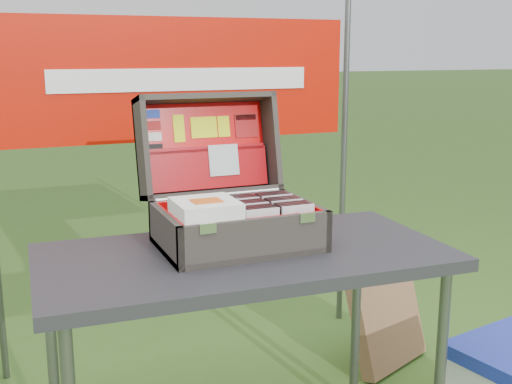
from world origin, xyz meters
name	(u,v)px	position (x,y,z in m)	size (l,w,h in m)	color
table	(245,368)	(-0.12, 0.06, 0.40)	(1.29, 0.64, 0.81)	#25262B
table_top	(245,257)	(-0.12, 0.06, 0.79)	(1.29, 0.64, 0.04)	#25262B
table_leg_fr	(440,376)	(0.47, -0.20, 0.38)	(0.04, 0.04, 0.77)	#59595B
table_leg_bl	(53,371)	(-0.70, 0.32, 0.38)	(0.04, 0.04, 0.77)	#59595B
table_leg_br	(356,316)	(0.47, 0.32, 0.38)	(0.04, 0.04, 0.77)	#59595B
suitcase	(231,172)	(-0.12, 0.18, 1.04)	(0.50, 0.51, 0.47)	#474039
suitcase_base_bottom	(238,243)	(-0.12, 0.12, 0.81)	(0.50, 0.35, 0.02)	#474039
suitcase_base_wall_front	(258,240)	(-0.12, -0.05, 0.87)	(0.50, 0.02, 0.13)	#474039
suitcase_base_wall_back	(220,214)	(-0.12, 0.29, 0.87)	(0.50, 0.02, 0.13)	#474039
suitcase_base_wall_left	(165,234)	(-0.36, 0.12, 0.87)	(0.02, 0.35, 0.13)	#474039
suitcase_base_wall_right	(304,219)	(0.12, 0.12, 0.87)	(0.02, 0.35, 0.13)	#474039
suitcase_liner_floor	(238,239)	(-0.12, 0.12, 0.83)	(0.46, 0.32, 0.01)	#EE0100
suitcase_latch_left	(208,228)	(-0.28, -0.06, 0.93)	(0.05, 0.01, 0.03)	silver
suitcase_latch_right	(307,217)	(0.04, -0.06, 0.93)	(0.05, 0.01, 0.03)	silver
suitcase_hinge	(219,195)	(-0.12, 0.30, 0.94)	(0.02, 0.02, 0.45)	silver
suitcase_lid_back	(204,147)	(-0.12, 0.45, 1.09)	(0.50, 0.35, 0.02)	#474039
suitcase_lid_rim_far	(205,98)	(-0.12, 0.43, 1.26)	(0.50, 0.02, 0.13)	#474039
suitcase_lid_rim_near	(213,192)	(-0.12, 0.36, 0.93)	(0.50, 0.02, 0.13)	#474039
suitcase_lid_rim_left	(142,149)	(-0.36, 0.40, 1.10)	(0.02, 0.35, 0.13)	#474039
suitcase_lid_rim_right	(270,142)	(0.12, 0.40, 1.10)	(0.02, 0.35, 0.13)	#474039
suitcase_lid_liner	(205,146)	(-0.12, 0.44, 1.09)	(0.45, 0.31, 0.01)	#EE0100
suitcase_liner_wall_front	(256,236)	(-0.12, -0.04, 0.88)	(0.46, 0.01, 0.11)	#EE0100
suitcase_liner_wall_back	(221,213)	(-0.12, 0.27, 0.88)	(0.46, 0.01, 0.11)	#EE0100
suitcase_liner_wall_left	(169,231)	(-0.34, 0.12, 0.88)	(0.01, 0.32, 0.11)	#EE0100
suitcase_liner_wall_right	(300,217)	(0.11, 0.12, 0.88)	(0.01, 0.32, 0.11)	#EE0100
suitcase_lid_pocket	(208,169)	(-0.12, 0.41, 1.01)	(0.44, 0.14, 0.03)	#990004
suitcase_pocket_edge	(207,149)	(-0.12, 0.41, 1.08)	(0.43, 0.02, 0.02)	#990004
suitcase_pocket_cd	(224,160)	(-0.06, 0.39, 1.04)	(0.11, 0.11, 0.01)	silver
lid_sticker_cc_a	(153,114)	(-0.30, 0.46, 1.21)	(0.05, 0.03, 0.00)	#1933B2
lid_sticker_cc_b	(154,125)	(-0.30, 0.45, 1.17)	(0.05, 0.03, 0.00)	#A21011
lid_sticker_cc_c	(155,137)	(-0.30, 0.44, 1.13)	(0.05, 0.03, 0.00)	white
lid_sticker_cc_d	(156,148)	(-0.30, 0.44, 1.09)	(0.05, 0.03, 0.00)	black
lid_card_neon_tall	(179,129)	(-0.21, 0.45, 1.16)	(0.04, 0.10, 0.00)	#DFEC0D
lid_card_neon_main	(204,127)	(-0.12, 0.45, 1.16)	(0.10, 0.08, 0.00)	#DFEC0D
lid_card_neon_small	(224,126)	(-0.04, 0.45, 1.16)	(0.04, 0.08, 0.00)	#DFEC0D
lid_sticker_band	(246,125)	(0.05, 0.45, 1.16)	(0.09, 0.09, 0.00)	#A21011
lid_sticker_band_bar	(246,117)	(0.05, 0.46, 1.19)	(0.08, 0.02, 0.00)	black
cd_left_0	(263,229)	(-0.09, -0.01, 0.89)	(0.11, 0.01, 0.13)	silver
cd_left_1	(260,227)	(-0.09, 0.00, 0.89)	(0.11, 0.01, 0.13)	black
cd_left_2	(258,226)	(-0.09, 0.02, 0.89)	(0.11, 0.01, 0.13)	black
cd_left_3	(255,224)	(-0.09, 0.04, 0.89)	(0.11, 0.01, 0.13)	black
cd_left_4	(253,223)	(-0.09, 0.06, 0.89)	(0.11, 0.01, 0.13)	silver
cd_left_5	(251,221)	(-0.09, 0.08, 0.89)	(0.11, 0.01, 0.13)	black
cd_left_6	(248,220)	(-0.09, 0.10, 0.89)	(0.11, 0.01, 0.13)	black
cd_left_7	(246,219)	(-0.09, 0.12, 0.89)	(0.11, 0.01, 0.13)	black
cd_left_8	(244,217)	(-0.09, 0.14, 0.89)	(0.11, 0.01, 0.13)	silver
cd_left_9	(242,216)	(-0.09, 0.16, 0.89)	(0.11, 0.01, 0.13)	black
cd_left_10	(239,214)	(-0.09, 0.18, 0.89)	(0.11, 0.01, 0.13)	black
cd_left_11	(237,213)	(-0.09, 0.20, 0.89)	(0.11, 0.01, 0.13)	black
cd_right_0	(298,225)	(0.03, -0.01, 0.89)	(0.11, 0.01, 0.13)	silver
cd_right_1	(295,224)	(0.03, 0.00, 0.89)	(0.11, 0.01, 0.13)	black
cd_right_2	(292,222)	(0.03, 0.02, 0.89)	(0.11, 0.01, 0.13)	black
cd_right_3	(290,221)	(0.03, 0.04, 0.89)	(0.11, 0.01, 0.13)	black
cd_right_4	(287,219)	(0.03, 0.06, 0.89)	(0.11, 0.01, 0.13)	silver
cd_right_5	(285,218)	(0.03, 0.08, 0.89)	(0.11, 0.01, 0.13)	black
cd_right_6	(282,216)	(0.03, 0.10, 0.89)	(0.11, 0.01, 0.13)	black
cd_right_7	(280,215)	(0.03, 0.12, 0.89)	(0.11, 0.01, 0.13)	black
cd_right_8	(277,214)	(0.03, 0.14, 0.89)	(0.11, 0.01, 0.13)	silver
cd_right_9	(275,212)	(0.03, 0.16, 0.89)	(0.11, 0.01, 0.13)	black
cd_right_10	(272,211)	(0.03, 0.18, 0.89)	(0.11, 0.01, 0.13)	black
cd_right_11	(270,210)	(0.03, 0.20, 0.89)	(0.11, 0.01, 0.13)	black
songbook_0	(206,214)	(-0.25, 0.05, 0.94)	(0.19, 0.19, 0.01)	white
songbook_1	(206,213)	(-0.25, 0.05, 0.95)	(0.19, 0.19, 0.01)	white
songbook_2	(206,211)	(-0.25, 0.05, 0.95)	(0.19, 0.19, 0.01)	white
songbook_3	(206,209)	(-0.25, 0.05, 0.96)	(0.19, 0.19, 0.01)	white
songbook_4	(206,208)	(-0.25, 0.05, 0.96)	(0.19, 0.19, 0.01)	white
songbook_5	(206,206)	(-0.25, 0.05, 0.97)	(0.19, 0.19, 0.01)	white
songbook_6	(206,205)	(-0.25, 0.05, 0.97)	(0.19, 0.19, 0.01)	white
songbook_7	(205,203)	(-0.25, 0.05, 0.98)	(0.19, 0.19, 0.01)	white
songbook_8	(205,201)	(-0.25, 0.05, 0.98)	(0.19, 0.19, 0.01)	white
songbook_graphic	(206,201)	(-0.25, 0.04, 0.98)	(0.09, 0.07, 0.00)	#D85919
cardboard_box	(387,318)	(0.79, 0.56, 0.23)	(0.43, 0.07, 0.45)	#8C644A
banner_post_right	(343,165)	(0.85, 1.10, 0.85)	(0.03, 0.03, 1.70)	#59595B
banner	(184,79)	(0.00, 1.09, 1.30)	(1.60, 0.01, 0.55)	#B20F01
banner_text	(184,80)	(0.00, 1.08, 1.30)	(1.20, 0.00, 0.10)	white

